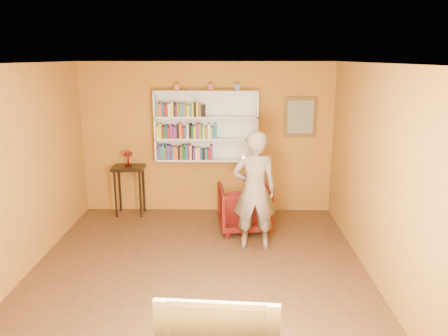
{
  "coord_description": "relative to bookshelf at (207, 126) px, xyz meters",
  "views": [
    {
      "loc": [
        0.42,
        -5.22,
        2.77
      ],
      "look_at": [
        0.33,
        0.75,
        1.25
      ],
      "focal_mm": 35.0,
      "sensor_mm": 36.0,
      "label": 1
    }
  ],
  "objects": [
    {
      "name": "ornament_right",
      "position": [
        0.54,
        -0.06,
        0.68
      ],
      "size": [
        0.08,
        0.08,
        0.12
      ],
      "primitive_type": "cube",
      "color": "slate",
      "rests_on": "bookshelf"
    },
    {
      "name": "console_table",
      "position": [
        -1.38,
        -0.16,
        -0.85
      ],
      "size": [
        0.55,
        0.42,
        0.9
      ],
      "color": "black",
      "rests_on": "ground"
    },
    {
      "name": "ruby_lustre",
      "position": [
        -1.38,
        -0.16,
        -0.5
      ],
      "size": [
        0.17,
        0.17,
        0.27
      ],
      "color": "maroon",
      "rests_on": "console_table"
    },
    {
      "name": "ornament_centre",
      "position": [
        0.08,
        -0.06,
        0.68
      ],
      "size": [
        0.08,
        0.08,
        0.11
      ],
      "primitive_type": "cube",
      "color": "#A8383E",
      "rests_on": "bookshelf"
    },
    {
      "name": "armchair",
      "position": [
        0.65,
        -0.85,
        -1.22
      ],
      "size": [
        0.89,
        0.91,
        0.75
      ],
      "primitive_type": "imported",
      "rotation": [
        0.0,
        0.0,
        3.26
      ],
      "color": "#450405",
      "rests_on": "ground"
    },
    {
      "name": "room_shell",
      "position": [
        0.0,
        -2.41,
        -0.58
      ],
      "size": [
        5.3,
        5.8,
        2.88
      ],
      "color": "#492D17",
      "rests_on": "ground"
    },
    {
      "name": "person",
      "position": [
        0.78,
        -1.57,
        -0.71
      ],
      "size": [
        0.65,
        0.43,
        1.78
      ],
      "primitive_type": "imported",
      "rotation": [
        0.0,
        0.0,
        3.14
      ],
      "color": "#726254",
      "rests_on": "ground"
    },
    {
      "name": "ornament_left",
      "position": [
        -0.49,
        -0.06,
        0.67
      ],
      "size": [
        0.08,
        0.08,
        0.11
      ],
      "primitive_type": "cube",
      "color": "#A3652E",
      "rests_on": "bookshelf"
    },
    {
      "name": "bookshelf",
      "position": [
        0.0,
        0.0,
        0.0
      ],
      "size": [
        1.8,
        0.29,
        1.23
      ],
      "color": "white",
      "rests_on": "room_shell"
    },
    {
      "name": "books_row_middle",
      "position": [
        -0.34,
        -0.11,
        -0.09
      ],
      "size": [
        1.04,
        0.19,
        0.27
      ],
      "color": "yellow",
      "rests_on": "bookshelf"
    },
    {
      "name": "game_remote",
      "position": [
        0.6,
        -1.88,
        -0.13
      ],
      "size": [
        0.04,
        0.15,
        0.04
      ],
      "primitive_type": "cube",
      "color": "white",
      "rests_on": "person"
    },
    {
      "name": "books_row_upper",
      "position": [
        -0.44,
        -0.11,
        0.29
      ],
      "size": [
        0.85,
        0.19,
        0.26
      ],
      "color": "teal",
      "rests_on": "bookshelf"
    },
    {
      "name": "books_row_lower",
      "position": [
        -0.39,
        -0.11,
        -0.46
      ],
      "size": [
        0.97,
        0.19,
        0.27
      ],
      "color": "#204B93",
      "rests_on": "bookshelf"
    },
    {
      "name": "framed_painting",
      "position": [
        1.65,
        0.05,
        0.16
      ],
      "size": [
        0.55,
        0.05,
        0.7
      ],
      "color": "brown",
      "rests_on": "room_shell"
    },
    {
      "name": "television",
      "position": [
        0.33,
        -4.66,
        -0.85
      ],
      "size": [
        0.96,
        0.19,
        0.55
      ],
      "primitive_type": "imported",
      "rotation": [
        0.0,
        0.0,
        -0.07
      ],
      "color": "black",
      "rests_on": "tv_cabinet"
    }
  ]
}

